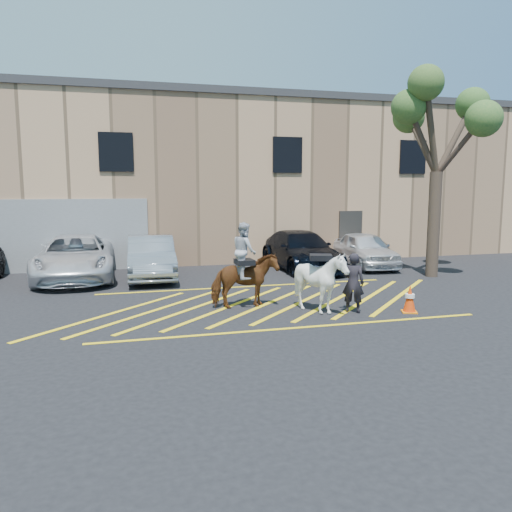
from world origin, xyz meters
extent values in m
plane|color=black|center=(0.00, 0.00, 0.00)|extent=(90.00, 90.00, 0.00)
imported|color=silver|center=(-5.51, 5.15, 0.78)|extent=(2.65, 5.65, 1.56)
imported|color=gray|center=(-2.90, 4.70, 0.75)|extent=(1.71, 4.62, 1.51)
imported|color=black|center=(2.98, 5.10, 0.75)|extent=(2.23, 5.22, 1.50)
imported|color=silver|center=(5.75, 5.03, 0.71)|extent=(2.05, 4.30, 1.42)
imported|color=black|center=(1.90, -1.79, 0.79)|extent=(0.69, 0.62, 1.57)
cube|color=tan|center=(0.00, 12.00, 3.50)|extent=(32.00, 10.00, 7.00)
cube|color=#2D2D30|center=(0.00, 12.00, 7.15)|extent=(32.20, 10.20, 0.30)
cube|color=black|center=(-4.00, 6.96, 4.60)|extent=(1.30, 0.08, 1.50)
cube|color=black|center=(3.00, 6.96, 4.60)|extent=(1.30, 0.08, 1.50)
cube|color=black|center=(9.00, 6.96, 4.60)|extent=(1.30, 0.08, 1.50)
cube|color=#38332D|center=(6.00, 6.96, 1.10)|extent=(1.10, 0.08, 2.20)
cube|color=yellow|center=(-4.20, -0.30, 0.01)|extent=(4.20, 4.20, 0.01)
cube|color=yellow|center=(-3.15, -0.30, 0.01)|extent=(4.20, 4.20, 0.01)
cube|color=yellow|center=(-2.10, -0.30, 0.01)|extent=(4.20, 4.20, 0.01)
cube|color=yellow|center=(-1.05, -0.30, 0.01)|extent=(4.20, 4.20, 0.01)
cube|color=yellow|center=(0.00, -0.30, 0.01)|extent=(4.20, 4.20, 0.01)
cube|color=yellow|center=(1.05, -0.30, 0.01)|extent=(4.20, 4.20, 0.01)
cube|color=yellow|center=(2.10, -0.30, 0.01)|extent=(4.20, 4.20, 0.01)
cube|color=yellow|center=(3.15, -0.30, 0.01)|extent=(4.20, 4.20, 0.01)
cube|color=yellow|center=(4.20, -0.30, 0.01)|extent=(4.20, 4.20, 0.01)
cube|color=yellow|center=(0.00, 2.20, 0.01)|extent=(9.50, 0.12, 0.01)
cube|color=yellow|center=(0.00, -2.80, 0.01)|extent=(9.50, 0.12, 0.01)
imported|color=brown|center=(-0.72, -0.57, 0.74)|extent=(1.80, 0.90, 1.49)
imported|color=#ACADB7|center=(-0.72, -0.57, 1.57)|extent=(0.61, 0.77, 1.52)
cube|color=black|center=(-0.72, -0.57, 1.26)|extent=(0.49, 0.58, 0.14)
imported|color=white|center=(1.06, -1.59, 0.82)|extent=(1.73, 1.83, 1.64)
cube|color=black|center=(1.06, -1.59, 1.46)|extent=(0.68, 0.62, 0.14)
cube|color=orange|center=(3.34, -2.17, 0.01)|extent=(0.50, 0.50, 0.03)
cone|color=red|center=(3.34, -2.17, 0.38)|extent=(0.32, 0.32, 0.70)
cylinder|color=white|center=(3.34, -2.17, 0.44)|extent=(0.25, 0.25, 0.10)
cylinder|color=#47392B|center=(7.06, 2.32, 1.90)|extent=(0.44, 0.44, 3.80)
cylinder|color=#48362C|center=(7.84, 2.46, 4.97)|extent=(1.76, 0.51, 2.68)
cylinder|color=#423628|center=(6.98, 3.18, 4.80)|extent=(0.33, 1.88, 2.34)
cylinder|color=#48352C|center=(6.45, 2.32, 4.85)|extent=(1.40, 0.20, 2.39)
cylinder|color=#443129|center=(7.40, 1.59, 4.59)|extent=(0.78, 1.62, 1.96)
cylinder|color=#443729|center=(6.58, 2.05, 5.20)|extent=(1.16, 0.77, 3.11)
sphere|color=#436B2D|center=(8.62, 2.60, 6.24)|extent=(1.20, 1.20, 1.20)
sphere|color=#4B662C|center=(6.91, 4.04, 5.91)|extent=(1.20, 1.20, 1.20)
sphere|color=#4D6C2E|center=(5.84, 2.32, 6.00)|extent=(1.20, 1.20, 1.20)
sphere|color=#546F2F|center=(7.74, 0.86, 5.48)|extent=(1.20, 1.20, 1.20)
sphere|color=#4C662C|center=(6.11, 1.77, 6.71)|extent=(1.20, 1.20, 1.20)
camera|label=1|loc=(-3.85, -13.45, 3.27)|focal=35.00mm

